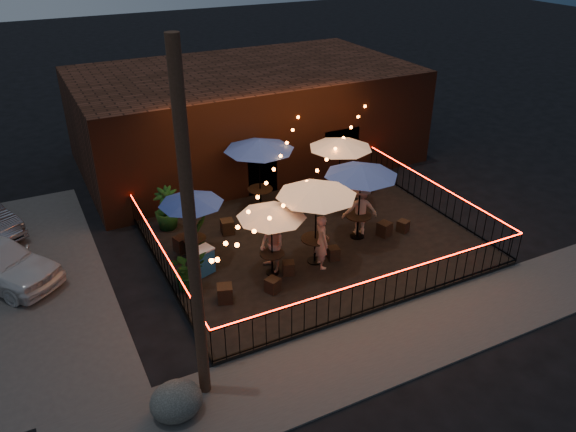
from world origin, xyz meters
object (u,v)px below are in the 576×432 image
(cafe_table_4, at_px, (361,171))
(cooler, at_px, (203,261))
(cafe_table_1, at_px, (191,200))
(cafe_table_5, at_px, (341,144))
(boulder, at_px, (176,401))
(cafe_table_0, at_px, (271,213))
(utility_pole, at_px, (192,242))
(cafe_table_3, at_px, (259,146))
(cafe_table_2, at_px, (317,191))

(cafe_table_4, xyz_separation_m, cooler, (-5.32, 0.26, -1.97))
(cafe_table_1, bearing_deg, cafe_table_4, -13.49)
(cafe_table_5, relative_size, boulder, 2.50)
(cafe_table_5, height_order, cooler, cafe_table_5)
(cooler, bearing_deg, cafe_table_0, -46.01)
(utility_pole, height_order, cafe_table_4, utility_pole)
(cafe_table_4, distance_m, cooler, 5.68)
(cafe_table_5, xyz_separation_m, cooler, (-6.08, -2.22, -1.90))
(cafe_table_3, height_order, cafe_table_5, cafe_table_3)
(cafe_table_0, xyz_separation_m, cafe_table_4, (3.47, 0.67, 0.35))
(utility_pole, xyz_separation_m, cafe_table_5, (7.59, 6.64, -1.52))
(utility_pole, relative_size, cafe_table_5, 3.14)
(cafe_table_0, bearing_deg, boulder, -136.93)
(cafe_table_4, bearing_deg, cafe_table_0, -169.03)
(utility_pole, xyz_separation_m, cafe_table_3, (4.75, 7.40, -1.35))
(cafe_table_1, relative_size, cooler, 2.80)
(cafe_table_1, height_order, cafe_table_3, cafe_table_3)
(cafe_table_0, xyz_separation_m, cafe_table_2, (1.46, -0.01, 0.38))
(cooler, bearing_deg, cafe_table_4, -21.97)
(cafe_table_2, bearing_deg, cafe_table_5, 48.85)
(utility_pole, height_order, cafe_table_1, utility_pole)
(cafe_table_2, bearing_deg, cafe_table_4, 18.84)
(cafe_table_1, bearing_deg, boulder, -112.31)
(cafe_table_4, height_order, cafe_table_5, cafe_table_4)
(cooler, bearing_deg, boulder, -134.59)
(utility_pole, relative_size, cooler, 9.51)
(cafe_table_2, relative_size, cooler, 3.65)
(cafe_table_4, bearing_deg, utility_pole, -148.71)
(boulder, bearing_deg, utility_pole, 26.66)
(cafe_table_4, bearing_deg, cafe_table_2, -161.16)
(cafe_table_0, bearing_deg, cooler, 153.11)
(cooler, bearing_deg, cafe_table_5, 0.95)
(cafe_table_4, height_order, boulder, cafe_table_4)
(cafe_table_2, bearing_deg, cafe_table_0, 179.44)
(cafe_table_1, distance_m, boulder, 6.51)
(cooler, height_order, boulder, cooler)
(cafe_table_0, relative_size, cafe_table_4, 0.79)
(cafe_table_2, bearing_deg, cooler, 163.94)
(cafe_table_1, height_order, cafe_table_4, cafe_table_4)
(cafe_table_1, xyz_separation_m, cafe_table_2, (3.22, -1.94, 0.43))
(cafe_table_0, height_order, cafe_table_2, cafe_table_2)
(cafe_table_4, bearing_deg, cafe_table_1, 166.51)
(utility_pole, distance_m, boulder, 3.71)
(cafe_table_3, height_order, cooler, cafe_table_3)
(cafe_table_2, distance_m, cafe_table_3, 3.94)
(cafe_table_1, xyz_separation_m, cooler, (-0.09, -0.99, -1.57))
(cafe_table_1, distance_m, cooler, 1.86)
(boulder, bearing_deg, cafe_table_1, 67.69)
(cafe_table_1, distance_m, cafe_table_2, 3.78)
(cafe_table_5, height_order, boulder, cafe_table_5)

